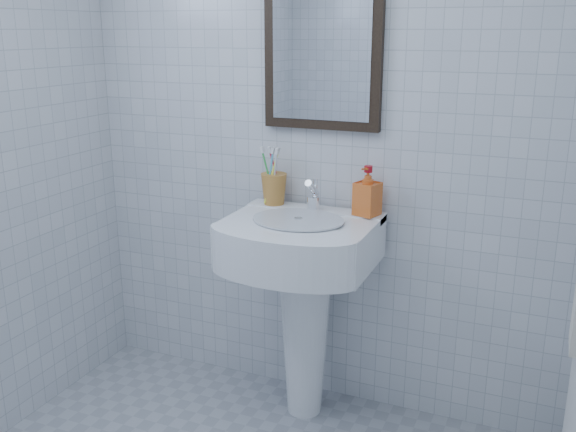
% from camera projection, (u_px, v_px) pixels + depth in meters
% --- Properties ---
extents(wall_back, '(2.20, 0.02, 2.50)m').
position_uv_depth(wall_back, '(322.00, 126.00, 2.70)').
color(wall_back, silver).
rests_on(wall_back, ground).
extents(washbasin, '(0.60, 0.44, 0.92)m').
position_uv_depth(washbasin, '(303.00, 284.00, 2.68)').
color(washbasin, white).
rests_on(washbasin, ground).
extents(faucet, '(0.06, 0.12, 0.14)m').
position_uv_depth(faucet, '(313.00, 197.00, 2.68)').
color(faucet, silver).
rests_on(faucet, washbasin).
extents(toothbrush_cup, '(0.13, 0.13, 0.13)m').
position_uv_depth(toothbrush_cup, '(274.00, 189.00, 2.77)').
color(toothbrush_cup, '#B87931').
rests_on(toothbrush_cup, washbasin).
extents(soap_dispenser, '(0.11, 0.12, 0.20)m').
position_uv_depth(soap_dispenser, '(367.00, 191.00, 2.60)').
color(soap_dispenser, '#C94C13').
rests_on(soap_dispenser, washbasin).
extents(wall_mirror, '(0.50, 0.04, 0.62)m').
position_uv_depth(wall_mirror, '(322.00, 53.00, 2.59)').
color(wall_mirror, black).
rests_on(wall_mirror, wall_back).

